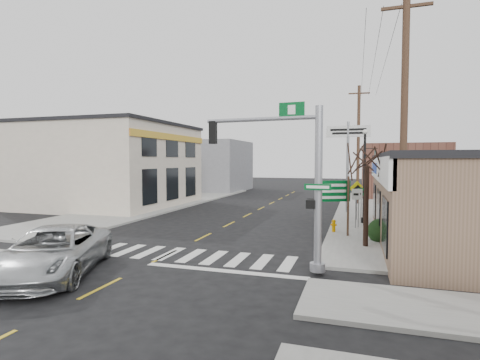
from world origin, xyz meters
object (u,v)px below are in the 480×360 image
(utility_pole_near, at_px, (404,124))
(utility_pole_far, at_px, (358,143))
(fire_hydrant, at_px, (334,225))
(dance_center_sign, at_px, (348,144))
(bare_tree, at_px, (367,151))
(guide_sign, at_px, (334,197))
(traffic_signal_pole, at_px, (298,170))
(lamp_post, at_px, (366,169))
(suv, at_px, (53,251))

(utility_pole_near, xyz_separation_m, utility_pole_far, (-1.55, 19.59, 0.17))
(fire_hydrant, xyz_separation_m, dance_center_sign, (0.47, 8.04, 4.63))
(bare_tree, distance_m, utility_pole_near, 2.82)
(guide_sign, xyz_separation_m, dance_center_sign, (0.43, 8.94, 3.06))
(traffic_signal_pole, xyz_separation_m, lamp_post, (2.41, 10.94, -0.17))
(traffic_signal_pole, relative_size, fire_hydrant, 8.91)
(traffic_signal_pole, height_order, utility_pole_far, utility_pole_far)
(fire_hydrant, height_order, utility_pole_near, utility_pole_near)
(guide_sign, relative_size, lamp_post, 0.53)
(bare_tree, bearing_deg, utility_pole_near, -63.12)
(traffic_signal_pole, height_order, dance_center_sign, dance_center_sign)
(suv, bearing_deg, traffic_signal_pole, -3.25)
(suv, bearing_deg, dance_center_sign, 41.14)
(bare_tree, bearing_deg, dance_center_sign, 95.54)
(guide_sign, bearing_deg, lamp_post, 45.39)
(traffic_signal_pole, xyz_separation_m, utility_pole_near, (3.53, 2.10, 1.66))
(suv, bearing_deg, utility_pole_near, 0.65)
(traffic_signal_pole, distance_m, utility_pole_far, 21.86)
(guide_sign, bearing_deg, suv, -158.11)
(utility_pole_far, bearing_deg, fire_hydrant, -98.73)
(fire_hydrant, bearing_deg, traffic_signal_pole, -96.01)
(utility_pole_near, bearing_deg, traffic_signal_pole, -148.14)
(traffic_signal_pole, relative_size, bare_tree, 1.09)
(lamp_post, distance_m, dance_center_sign, 5.01)
(fire_hydrant, distance_m, utility_pole_near, 7.68)
(guide_sign, relative_size, utility_pole_near, 0.30)
(fire_hydrant, bearing_deg, bare_tree, -62.68)
(guide_sign, distance_m, bare_tree, 3.42)
(guide_sign, distance_m, dance_center_sign, 9.46)
(fire_hydrant, bearing_deg, suv, -130.58)
(suv, distance_m, guide_sign, 12.81)
(suv, height_order, traffic_signal_pole, traffic_signal_pole)
(traffic_signal_pole, height_order, bare_tree, traffic_signal_pole)
(guide_sign, bearing_deg, dance_center_sign, 62.50)
(lamp_post, xyz_separation_m, utility_pole_far, (-0.42, 10.75, 2.01))
(traffic_signal_pole, bearing_deg, suv, -157.59)
(suv, height_order, guide_sign, guide_sign)
(suv, relative_size, dance_center_sign, 0.89)
(lamp_post, distance_m, bare_tree, 6.53)
(traffic_signal_pole, xyz_separation_m, bare_tree, (2.33, 4.48, 0.74))
(guide_sign, xyz_separation_m, utility_pole_far, (1.16, 15.12, 3.36))
(dance_center_sign, xyz_separation_m, utility_pole_near, (2.28, -13.41, 0.13))
(traffic_signal_pole, relative_size, lamp_post, 1.02)
(suv, height_order, bare_tree, bare_tree)
(suv, relative_size, traffic_signal_pole, 1.01)
(suv, xyz_separation_m, fire_hydrant, (8.71, 10.17, -0.33))
(suv, relative_size, guide_sign, 1.96)
(lamp_post, xyz_separation_m, dance_center_sign, (-1.15, 4.56, 1.71))
(dance_center_sign, height_order, bare_tree, dance_center_sign)
(traffic_signal_pole, bearing_deg, lamp_post, 81.13)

